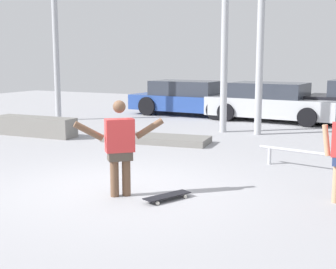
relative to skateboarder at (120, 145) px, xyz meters
The scene contains 8 objects.
ground_plane 0.90m from the skateboarder, 134.02° to the left, with size 36.00×36.00×0.00m, color #9E9EA3.
skateboarder is the anchor object (origin of this frame).
skateboard 1.07m from the skateboarder, ahead, with size 0.52×0.81×0.08m.
grind_box 6.50m from the skateboarder, 143.49° to the left, with size 2.41×0.58×0.53m, color slate.
manual_pad 4.82m from the skateboarder, 111.27° to the left, with size 2.73×0.94×0.17m, color slate.
grind_rail 3.97m from the skateboarder, 51.13° to the left, with size 2.32×0.51×0.38m.
parked_car_blue 10.71m from the skateboarder, 108.24° to the left, with size 4.59×2.00×1.30m.
parked_car_silver 9.95m from the skateboarder, 90.64° to the left, with size 4.57×2.22×1.31m.
Camera 1 is at (4.09, -6.27, 2.13)m, focal length 50.00 mm.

